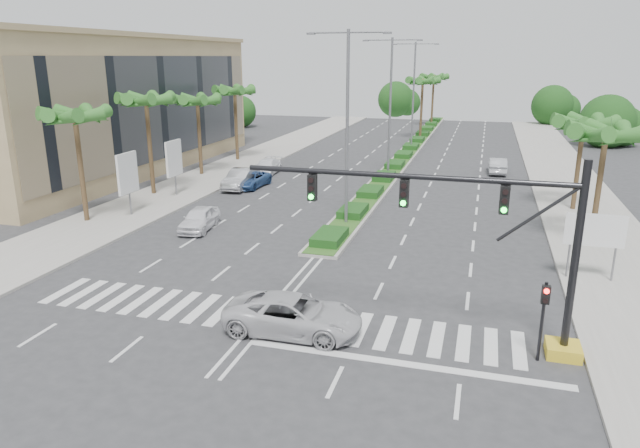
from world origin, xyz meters
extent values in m
plane|color=#333335|center=(0.00, 0.00, 0.00)|extent=(160.00, 160.00, 0.00)
cube|color=gray|center=(15.20, 20.00, 0.07)|extent=(6.00, 120.00, 0.15)
cube|color=gray|center=(-15.20, 20.00, 0.07)|extent=(6.00, 120.00, 0.15)
cube|color=gray|center=(0.00, 45.00, 0.10)|extent=(2.20, 75.00, 0.20)
cube|color=#355A1E|center=(0.00, 45.00, 0.22)|extent=(1.80, 75.00, 0.04)
cube|color=tan|center=(-26.00, 26.00, 6.00)|extent=(12.00, 36.00, 12.00)
cube|color=gold|center=(11.50, 0.00, 0.23)|extent=(1.20, 1.20, 0.45)
cylinder|color=black|center=(11.50, 0.00, 3.70)|extent=(0.28, 0.28, 7.00)
cylinder|color=black|center=(5.50, 0.00, 6.30)|extent=(12.00, 0.20, 0.20)
cylinder|color=black|center=(10.10, 0.00, 5.20)|extent=(2.53, 0.12, 2.15)
cube|color=black|center=(9.00, 0.00, 5.65)|extent=(0.32, 0.24, 1.00)
cylinder|color=#19E533|center=(9.00, -0.14, 5.33)|extent=(0.20, 0.06, 0.20)
cube|color=black|center=(5.50, 0.00, 5.65)|extent=(0.32, 0.24, 1.00)
cylinder|color=#19E533|center=(5.50, -0.14, 5.33)|extent=(0.20, 0.06, 0.20)
cube|color=black|center=(2.00, 0.00, 5.65)|extent=(0.32, 0.24, 1.00)
cylinder|color=#19E533|center=(2.00, -0.14, 5.33)|extent=(0.20, 0.06, 0.20)
cylinder|color=black|center=(10.60, -0.60, 1.50)|extent=(0.12, 0.12, 3.00)
cube|color=black|center=(10.60, -0.75, 2.60)|extent=(0.28, 0.22, 0.65)
cylinder|color=red|center=(10.60, -0.88, 2.78)|extent=(0.18, 0.05, 0.18)
cylinder|color=slate|center=(12.50, 8.00, 1.40)|extent=(0.10, 0.10, 2.80)
cylinder|color=slate|center=(14.50, 8.00, 1.40)|extent=(0.10, 0.10, 2.80)
cube|color=#0C6638|center=(13.50, 8.00, 2.60)|extent=(2.60, 0.08, 1.50)
cube|color=white|center=(13.50, 7.95, 2.60)|extent=(2.70, 0.02, 1.60)
cylinder|color=slate|center=(-14.50, 12.00, 1.40)|extent=(0.12, 0.12, 2.80)
cube|color=white|center=(-14.50, 12.00, 3.00)|extent=(0.18, 2.10, 2.70)
cube|color=#D8594C|center=(-14.50, 12.00, 3.00)|extent=(0.12, 2.00, 2.60)
cylinder|color=slate|center=(-14.50, 18.00, 1.40)|extent=(0.12, 0.12, 2.80)
cube|color=white|center=(-14.50, 18.00, 3.00)|extent=(0.18, 2.10, 2.70)
cube|color=#D8594C|center=(-14.50, 18.00, 3.00)|extent=(0.12, 2.00, 2.60)
cylinder|color=brown|center=(-16.50, 10.00, 3.50)|extent=(0.32, 0.32, 7.00)
sphere|color=brown|center=(-16.50, 10.00, 6.90)|extent=(0.70, 0.70, 0.70)
cone|color=#216827|center=(-15.40, 10.00, 6.80)|extent=(0.90, 3.62, 1.50)
cone|color=#216827|center=(-15.81, 10.86, 6.80)|extent=(3.39, 2.96, 1.50)
cone|color=#216827|center=(-16.74, 11.07, 6.80)|extent=(3.73, 1.68, 1.50)
cone|color=#216827|center=(-17.49, 10.48, 6.80)|extent=(2.38, 3.65, 1.50)
cone|color=#216827|center=(-17.49, 9.52, 6.80)|extent=(2.38, 3.65, 1.50)
cone|color=#216827|center=(-16.74, 8.93, 6.80)|extent=(3.73, 1.68, 1.50)
cone|color=#216827|center=(-15.81, 9.14, 6.80)|extent=(3.39, 2.96, 1.50)
cylinder|color=brown|center=(-16.50, 18.00, 3.70)|extent=(0.32, 0.32, 7.40)
sphere|color=brown|center=(-16.50, 18.00, 7.30)|extent=(0.70, 0.70, 0.70)
cone|color=#216827|center=(-15.40, 18.00, 7.20)|extent=(0.90, 3.62, 1.50)
cone|color=#216827|center=(-15.81, 18.86, 7.20)|extent=(3.39, 2.96, 1.50)
cone|color=#216827|center=(-16.74, 19.07, 7.20)|extent=(3.73, 1.68, 1.50)
cone|color=#216827|center=(-17.49, 18.48, 7.20)|extent=(2.38, 3.65, 1.50)
cone|color=#216827|center=(-17.49, 17.52, 7.20)|extent=(2.38, 3.65, 1.50)
cone|color=#216827|center=(-16.74, 16.93, 7.20)|extent=(3.73, 1.68, 1.50)
cone|color=#216827|center=(-15.81, 17.14, 7.20)|extent=(3.39, 2.96, 1.50)
cylinder|color=brown|center=(-16.50, 26.00, 3.40)|extent=(0.32, 0.32, 6.80)
sphere|color=brown|center=(-16.50, 26.00, 6.70)|extent=(0.70, 0.70, 0.70)
cone|color=#216827|center=(-15.40, 26.00, 6.60)|extent=(0.90, 3.62, 1.50)
cone|color=#216827|center=(-15.81, 26.86, 6.60)|extent=(3.39, 2.96, 1.50)
cone|color=#216827|center=(-16.74, 27.07, 6.60)|extent=(3.73, 1.68, 1.50)
cone|color=#216827|center=(-17.49, 26.48, 6.60)|extent=(2.38, 3.65, 1.50)
cone|color=#216827|center=(-17.49, 25.52, 6.60)|extent=(2.38, 3.65, 1.50)
cone|color=#216827|center=(-16.74, 24.93, 6.60)|extent=(3.73, 1.68, 1.50)
cone|color=#216827|center=(-15.81, 25.14, 6.60)|extent=(3.39, 2.96, 1.50)
cylinder|color=brown|center=(-16.50, 34.00, 3.60)|extent=(0.32, 0.32, 7.20)
sphere|color=brown|center=(-16.50, 34.00, 7.10)|extent=(0.70, 0.70, 0.70)
cone|color=#216827|center=(-15.40, 34.00, 7.00)|extent=(0.90, 3.62, 1.50)
cone|color=#216827|center=(-15.81, 34.86, 7.00)|extent=(3.39, 2.96, 1.50)
cone|color=#216827|center=(-16.74, 35.07, 7.00)|extent=(3.73, 1.68, 1.50)
cone|color=#216827|center=(-17.49, 34.48, 7.00)|extent=(2.38, 3.65, 1.50)
cone|color=#216827|center=(-17.49, 33.52, 7.00)|extent=(2.38, 3.65, 1.50)
cone|color=#216827|center=(-16.74, 32.93, 7.00)|extent=(3.73, 1.68, 1.50)
cone|color=#216827|center=(-15.81, 33.14, 7.00)|extent=(3.39, 2.96, 1.50)
cylinder|color=brown|center=(14.50, 14.00, 3.25)|extent=(0.32, 0.32, 6.50)
sphere|color=brown|center=(14.50, 14.00, 6.40)|extent=(0.70, 0.70, 0.70)
cone|color=#216827|center=(15.60, 14.00, 6.30)|extent=(0.90, 3.62, 1.50)
cone|color=#216827|center=(15.19, 14.86, 6.30)|extent=(3.39, 2.96, 1.50)
cone|color=#216827|center=(14.26, 15.07, 6.30)|extent=(3.73, 1.68, 1.50)
cone|color=#216827|center=(13.51, 14.48, 6.30)|extent=(2.38, 3.65, 1.50)
cone|color=#216827|center=(13.51, 13.52, 6.30)|extent=(2.38, 3.65, 1.50)
cone|color=#216827|center=(14.26, 12.93, 6.30)|extent=(3.73, 1.68, 1.50)
cone|color=#216827|center=(15.19, 13.14, 6.30)|extent=(3.39, 2.96, 1.50)
cylinder|color=brown|center=(14.50, 22.00, 3.10)|extent=(0.32, 0.32, 6.20)
sphere|color=brown|center=(14.50, 22.00, 6.10)|extent=(0.70, 0.70, 0.70)
cone|color=#216827|center=(15.60, 22.00, 6.00)|extent=(0.90, 3.62, 1.50)
cone|color=#216827|center=(15.19, 22.86, 6.00)|extent=(3.39, 2.96, 1.50)
cone|color=#216827|center=(14.26, 23.07, 6.00)|extent=(3.73, 1.68, 1.50)
cone|color=#216827|center=(13.51, 22.48, 6.00)|extent=(2.38, 3.65, 1.50)
cone|color=#216827|center=(13.51, 21.52, 6.00)|extent=(2.38, 3.65, 1.50)
cone|color=#216827|center=(14.26, 20.93, 6.00)|extent=(3.73, 1.68, 1.50)
cone|color=#216827|center=(15.19, 21.14, 6.00)|extent=(3.39, 2.96, 1.50)
cylinder|color=brown|center=(0.00, 55.00, 3.75)|extent=(0.32, 0.32, 7.50)
sphere|color=brown|center=(0.00, 55.00, 7.40)|extent=(0.70, 0.70, 0.70)
cone|color=#216827|center=(1.10, 55.00, 7.30)|extent=(0.90, 3.62, 1.50)
cone|color=#216827|center=(0.69, 55.86, 7.30)|extent=(3.39, 2.96, 1.50)
cone|color=#216827|center=(-0.24, 56.07, 7.30)|extent=(3.73, 1.68, 1.50)
cone|color=#216827|center=(-0.99, 55.48, 7.30)|extent=(2.38, 3.65, 1.50)
cone|color=#216827|center=(-0.99, 54.52, 7.30)|extent=(2.38, 3.65, 1.50)
cone|color=#216827|center=(-0.24, 53.93, 7.30)|extent=(3.73, 1.68, 1.50)
cone|color=#216827|center=(0.69, 54.14, 7.30)|extent=(3.39, 2.96, 1.50)
cylinder|color=brown|center=(0.00, 70.00, 3.75)|extent=(0.32, 0.32, 7.50)
sphere|color=brown|center=(0.00, 70.00, 7.40)|extent=(0.70, 0.70, 0.70)
cone|color=#216827|center=(1.10, 70.00, 7.30)|extent=(0.90, 3.62, 1.50)
cone|color=#216827|center=(0.69, 70.86, 7.30)|extent=(3.39, 2.96, 1.50)
cone|color=#216827|center=(-0.24, 71.07, 7.30)|extent=(3.73, 1.68, 1.50)
cone|color=#216827|center=(-0.99, 70.48, 7.30)|extent=(2.38, 3.65, 1.50)
cone|color=#216827|center=(-0.99, 69.52, 7.30)|extent=(2.38, 3.65, 1.50)
cone|color=#216827|center=(-0.24, 68.93, 7.30)|extent=(3.73, 1.68, 1.50)
cone|color=#216827|center=(0.69, 69.14, 7.30)|extent=(3.39, 2.96, 1.50)
cylinder|color=slate|center=(0.00, 14.00, 6.00)|extent=(0.20, 0.20, 12.00)
cylinder|color=slate|center=(-1.20, 14.00, 11.80)|extent=(2.40, 0.10, 0.10)
cylinder|color=slate|center=(1.20, 14.00, 11.80)|extent=(2.40, 0.10, 0.10)
cube|color=slate|center=(-2.30, 14.00, 11.75)|extent=(0.50, 0.25, 0.12)
cube|color=slate|center=(2.30, 14.00, 11.75)|extent=(0.50, 0.25, 0.12)
cylinder|color=slate|center=(0.00, 30.00, 6.00)|extent=(0.20, 0.20, 12.00)
cylinder|color=slate|center=(-1.20, 30.00, 11.80)|extent=(2.40, 0.10, 0.10)
cylinder|color=slate|center=(1.20, 30.00, 11.80)|extent=(2.40, 0.10, 0.10)
cube|color=slate|center=(-2.30, 30.00, 11.75)|extent=(0.50, 0.25, 0.12)
cube|color=slate|center=(2.30, 30.00, 11.75)|extent=(0.50, 0.25, 0.12)
cylinder|color=slate|center=(0.00, 46.00, 6.00)|extent=(0.20, 0.20, 12.00)
cylinder|color=slate|center=(-1.20, 46.00, 11.80)|extent=(2.40, 0.10, 0.10)
cylinder|color=slate|center=(1.20, 46.00, 11.80)|extent=(2.40, 0.10, 0.10)
cube|color=slate|center=(-2.30, 46.00, 11.75)|extent=(0.50, 0.25, 0.12)
cube|color=slate|center=(2.30, 46.00, 11.75)|extent=(0.50, 0.25, 0.12)
imported|color=white|center=(-8.61, 10.56, 0.70)|extent=(2.17, 4.31, 1.41)
imported|color=#B0AFB4|center=(-10.88, 22.08, 0.80)|extent=(1.88, 4.89, 1.59)
imported|color=#2A4B82|center=(-10.26, 22.64, 0.64)|extent=(2.41, 4.70, 1.27)
imported|color=white|center=(-10.96, 28.18, 0.67)|extent=(2.14, 4.73, 1.34)
imported|color=silver|center=(1.51, -0.98, 0.75)|extent=(5.46, 2.61, 1.50)
imported|color=silver|center=(9.48, 34.53, 0.73)|extent=(1.68, 4.47, 1.46)
camera|label=1|loc=(8.18, -20.24, 10.44)|focal=32.00mm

